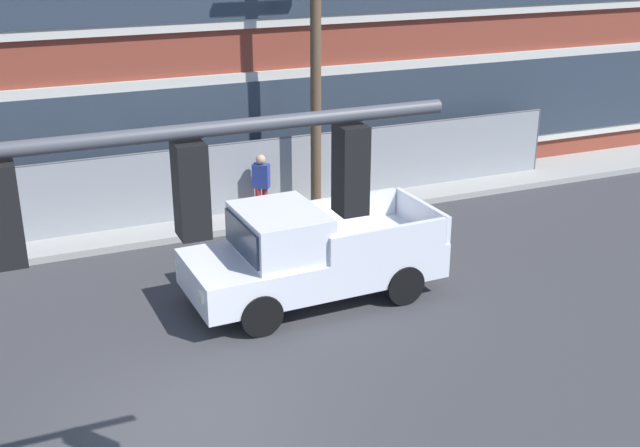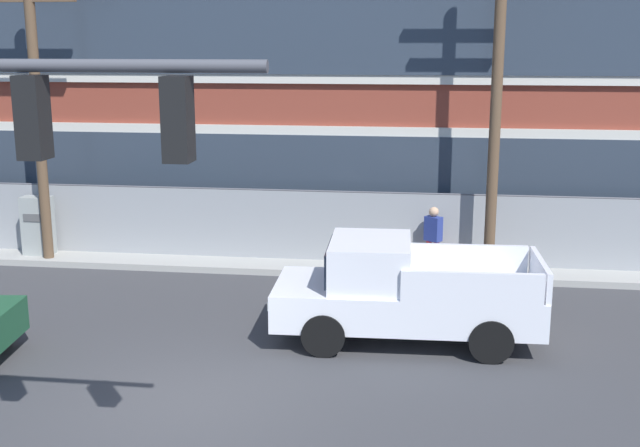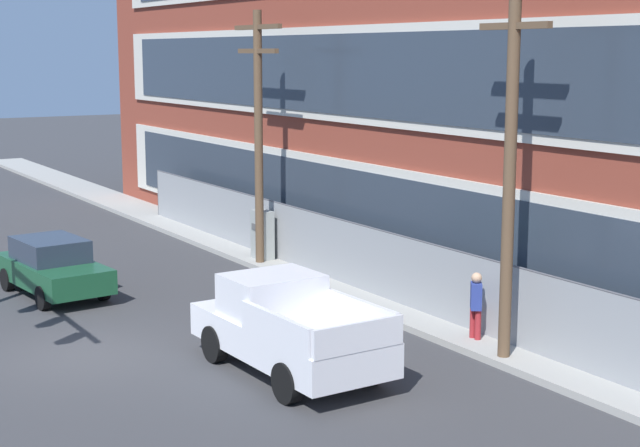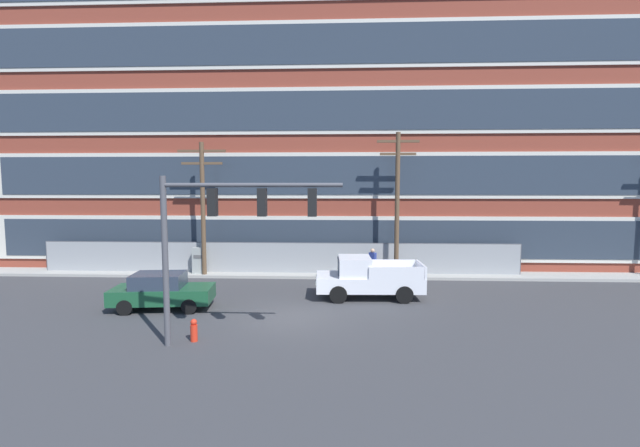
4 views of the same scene
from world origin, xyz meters
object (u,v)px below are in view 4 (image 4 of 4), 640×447
at_px(pickup_truck_white, 367,278).
at_px(sedan_dark_green, 162,291).
at_px(traffic_signal_mast, 223,222).
at_px(electrical_cabinet, 199,262).
at_px(fire_hydrant, 194,330).
at_px(utility_pole_near_corner, 203,202).
at_px(pedestrian_near_cabinet, 372,261).
at_px(utility_pole_midblock, 397,199).

height_order(pickup_truck_white, sedan_dark_green, pickup_truck_white).
relative_size(traffic_signal_mast, electrical_cabinet, 3.50).
bearing_deg(pickup_truck_white, traffic_signal_mast, -128.32).
bearing_deg(fire_hydrant, electrical_cabinet, 107.25).
distance_m(pickup_truck_white, sedan_dark_green, 9.26).
distance_m(traffic_signal_mast, fire_hydrant, 3.97).
distance_m(utility_pole_near_corner, electrical_cabinet, 3.57).
relative_size(sedan_dark_green, utility_pole_near_corner, 0.56).
xyz_separation_m(traffic_signal_mast, utility_pole_near_corner, (-4.08, 10.67, 0.24)).
bearing_deg(electrical_cabinet, utility_pole_near_corner, -38.07).
bearing_deg(electrical_cabinet, fire_hydrant, -72.75).
relative_size(pickup_truck_white, pedestrian_near_cabinet, 3.02).
bearing_deg(electrical_cabinet, traffic_signal_mast, -67.84).
bearing_deg(utility_pole_midblock, utility_pole_near_corner, 179.97).
height_order(pickup_truck_white, fire_hydrant, pickup_truck_white).
distance_m(utility_pole_midblock, electrical_cabinet, 12.10).
bearing_deg(sedan_dark_green, utility_pole_near_corner, 91.76).
bearing_deg(utility_pole_midblock, pickup_truck_white, -114.76).
bearing_deg(pedestrian_near_cabinet, traffic_signal_mast, -117.47).
xyz_separation_m(utility_pole_midblock, electrical_cabinet, (-11.51, 0.31, -3.74)).
distance_m(traffic_signal_mast, sedan_dark_green, 6.61).
relative_size(electrical_cabinet, pedestrian_near_cabinet, 1.00).
relative_size(pickup_truck_white, utility_pole_near_corner, 0.66).
relative_size(utility_pole_near_corner, pedestrian_near_cabinet, 4.61).
bearing_deg(electrical_cabinet, utility_pole_midblock, -1.55).
bearing_deg(pickup_truck_white, utility_pole_near_corner, 155.30).
distance_m(sedan_dark_green, utility_pole_midblock, 13.24).
height_order(utility_pole_near_corner, electrical_cabinet, utility_pole_near_corner).
bearing_deg(pedestrian_near_cabinet, sedan_dark_green, -144.64).
relative_size(traffic_signal_mast, utility_pole_midblock, 0.71).
height_order(electrical_cabinet, fire_hydrant, electrical_cabinet).
relative_size(utility_pole_midblock, fire_hydrant, 10.62).
distance_m(pickup_truck_white, fire_hydrant, 8.72).
height_order(utility_pole_midblock, pedestrian_near_cabinet, utility_pole_midblock).
height_order(utility_pole_near_corner, fire_hydrant, utility_pole_near_corner).
height_order(traffic_signal_mast, fire_hydrant, traffic_signal_mast).
bearing_deg(utility_pole_near_corner, pedestrian_near_cabinet, 1.90).
distance_m(utility_pole_midblock, pedestrian_near_cabinet, 3.85).
relative_size(traffic_signal_mast, utility_pole_near_corner, 0.76).
xyz_separation_m(pickup_truck_white, pedestrian_near_cabinet, (0.62, 4.54, 0.04)).
bearing_deg(pickup_truck_white, utility_pole_midblock, 65.24).
relative_size(traffic_signal_mast, pedestrian_near_cabinet, 3.49).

